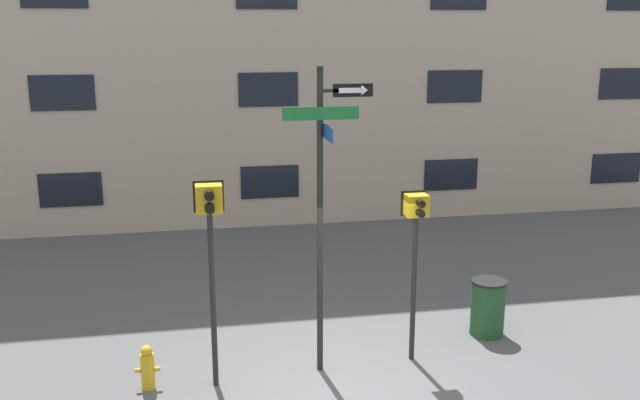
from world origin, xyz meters
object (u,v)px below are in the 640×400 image
street_sign_pole (324,195)px  fire_hydrant (147,368)px  pedestrian_signal_left (210,228)px  trash_bin (488,307)px  pedestrian_signal_right (416,232)px

street_sign_pole → fire_hydrant: 3.47m
pedestrian_signal_left → trash_bin: pedestrian_signal_left is taller
street_sign_pole → pedestrian_signal_right: size_ratio=1.70×
pedestrian_signal_left → fire_hydrant: 2.23m
street_sign_pole → fire_hydrant: street_sign_pole is taller
pedestrian_signal_right → street_sign_pole: bearing=-176.5°
street_sign_pole → pedestrian_signal_left: 1.65m
pedestrian_signal_left → trash_bin: 4.95m
fire_hydrant → street_sign_pole: bearing=2.5°
street_sign_pole → fire_hydrant: (-2.54, -0.11, -2.36)m
trash_bin → street_sign_pole: bearing=-166.1°
pedestrian_signal_right → trash_bin: bearing=22.8°
street_sign_pole → pedestrian_signal_left: street_sign_pole is taller
street_sign_pole → pedestrian_signal_right: street_sign_pole is taller
fire_hydrant → trash_bin: size_ratio=0.69×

